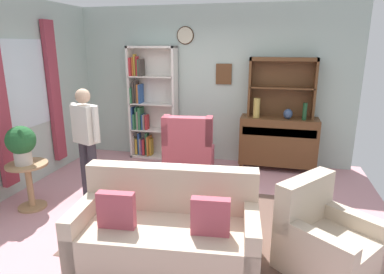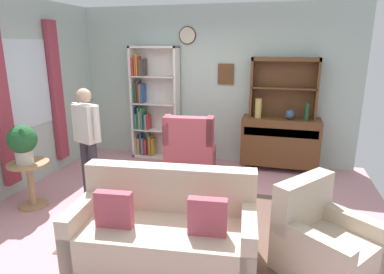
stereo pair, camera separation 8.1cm
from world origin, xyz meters
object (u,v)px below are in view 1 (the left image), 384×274
object	(u,v)px
book_stack	(197,187)
sideboard	(278,141)
vase_tall	(257,108)
person_reading	(86,136)
bottle_wine	(305,111)
potted_plant_large	(21,142)
plant_stand	(29,181)
vase_round	(288,114)
couch_floral	(167,231)
bookshelf	(149,107)
coffee_table	(188,195)
sideboard_hutch	(282,79)
armchair_floral	(325,242)
wingback_chair	(189,154)

from	to	relation	value
book_stack	sideboard	bearing A→B (deg)	65.88
vase_tall	person_reading	world-z (taller)	person_reading
sideboard	bottle_wine	world-z (taller)	bottle_wine
potted_plant_large	plant_stand	bearing A→B (deg)	74.66
vase_round	couch_floral	size ratio (longest dim) A/B	0.09
vase_tall	couch_floral	size ratio (longest dim) A/B	0.18
bookshelf	vase_round	size ratio (longest dim) A/B	12.35
plant_stand	potted_plant_large	bearing A→B (deg)	-105.34
sideboard	vase_tall	distance (m)	0.70
vase_round	bottle_wine	xyz separation A→B (m)	(0.26, -0.02, 0.06)
person_reading	coffee_table	world-z (taller)	person_reading
sideboard	sideboard_hutch	xyz separation A→B (m)	(0.00, 0.11, 1.05)
coffee_table	plant_stand	bearing A→B (deg)	-175.45
couch_floral	armchair_floral	size ratio (longest dim) A/B	1.75
sideboard_hutch	sideboard	bearing A→B (deg)	-90.00
sideboard	coffee_table	xyz separation A→B (m)	(-1.06, -2.14, -0.16)
plant_stand	sideboard_hutch	bearing A→B (deg)	37.27
sideboard	book_stack	distance (m)	2.32
sideboard_hutch	vase_round	bearing A→B (deg)	-53.52
potted_plant_large	person_reading	xyz separation A→B (m)	(0.60, 0.53, -0.02)
bookshelf	sideboard_hutch	bearing A→B (deg)	0.60
bookshelf	book_stack	bearing A→B (deg)	-56.75
bookshelf	vase_tall	bearing A→B (deg)	-4.68
sideboard	wingback_chair	xyz separation A→B (m)	(-1.41, -0.72, -0.13)
plant_stand	wingback_chair	bearing A→B (deg)	42.05
coffee_table	sideboard_hutch	bearing A→B (deg)	64.79
vase_tall	plant_stand	size ratio (longest dim) A/B	0.52
sideboard	couch_floral	xyz separation A→B (m)	(-1.07, -2.91, -0.20)
potted_plant_large	vase_tall	bearing A→B (deg)	38.96
sideboard	person_reading	world-z (taller)	person_reading
vase_round	couch_floral	xyz separation A→B (m)	(-1.20, -2.85, -0.69)
sideboard	sideboard_hutch	world-z (taller)	sideboard_hutch
sideboard	vase_round	world-z (taller)	vase_round
vase_round	plant_stand	size ratio (longest dim) A/B	0.27
vase_tall	wingback_chair	bearing A→B (deg)	-148.12
coffee_table	couch_floral	bearing A→B (deg)	-90.91
bookshelf	vase_round	world-z (taller)	bookshelf
bookshelf	sideboard_hutch	world-z (taller)	bookshelf
person_reading	book_stack	distance (m)	1.72
sideboard_hutch	person_reading	xyz separation A→B (m)	(-2.58, -1.93, -0.65)
sideboard	armchair_floral	bearing A→B (deg)	-80.53
book_stack	sideboard_hutch	bearing A→B (deg)	66.93
person_reading	plant_stand	bearing A→B (deg)	-140.43
armchair_floral	potted_plant_large	xyz separation A→B (m)	(-3.64, 0.37, 0.63)
book_stack	coffee_table	bearing A→B (deg)	-169.05
plant_stand	book_stack	size ratio (longest dim) A/B	2.93
sideboard	potted_plant_large	xyz separation A→B (m)	(-3.19, -2.34, 0.41)
vase_round	book_stack	xyz separation A→B (m)	(-1.08, -2.05, -0.55)
book_stack	couch_floral	bearing A→B (deg)	-98.79
person_reading	potted_plant_large	bearing A→B (deg)	-139.02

